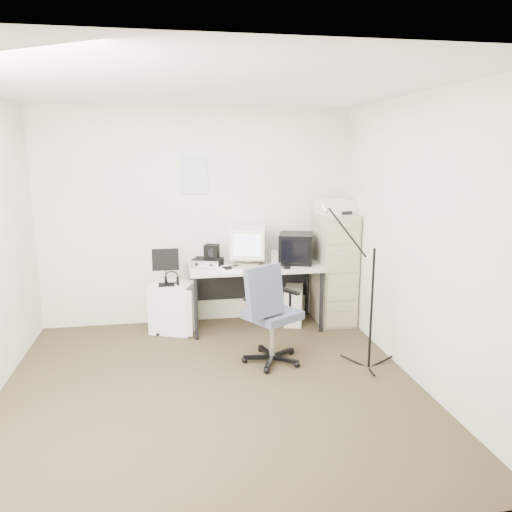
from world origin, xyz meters
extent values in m
cube|color=#322919|center=(0.00, 0.00, -0.01)|extent=(3.60, 3.60, 0.01)
cube|color=white|center=(0.00, 0.00, 2.50)|extent=(3.60, 3.60, 0.01)
cube|color=#F0E6C6|center=(0.00, 1.80, 1.25)|extent=(3.60, 0.02, 2.50)
cube|color=#F0E6C6|center=(0.00, -1.80, 1.25)|extent=(3.60, 0.02, 2.50)
cube|color=#F0E6C6|center=(1.80, 0.00, 1.25)|extent=(0.02, 3.60, 2.50)
cube|color=white|center=(-0.02, 1.79, 1.75)|extent=(0.30, 0.02, 0.44)
cube|color=gray|center=(1.58, 1.48, 0.65)|extent=(0.40, 0.60, 1.30)
cube|color=white|center=(1.58, 1.51, 1.38)|extent=(0.44, 0.33, 0.16)
cube|color=beige|center=(0.63, 1.45, 0.36)|extent=(1.50, 0.70, 0.73)
cube|color=white|center=(0.56, 1.54, 0.94)|extent=(0.46, 0.48, 0.43)
cube|color=black|center=(1.12, 1.52, 0.90)|extent=(0.48, 0.49, 0.35)
cube|color=beige|center=(0.87, 1.55, 0.80)|extent=(0.08, 0.08, 0.15)
cube|color=white|center=(0.56, 1.26, 0.74)|extent=(0.48, 0.19, 0.03)
cube|color=black|center=(0.95, 1.27, 0.75)|extent=(0.07, 0.12, 0.03)
cube|color=black|center=(0.09, 1.50, 0.78)|extent=(0.38, 0.33, 0.09)
cube|color=black|center=(0.14, 1.52, 0.90)|extent=(0.19, 0.19, 0.15)
cube|color=white|center=(0.30, 1.29, 0.74)|extent=(0.29, 0.35, 0.02)
cube|color=white|center=(1.10, 1.52, 0.21)|extent=(0.33, 0.49, 0.42)
cube|color=#4F5979|center=(0.62, 0.44, 0.50)|extent=(0.80, 0.80, 1.00)
cube|color=silver|center=(-0.31, 1.46, 0.28)|extent=(0.56, 0.51, 0.56)
cube|color=black|center=(-0.38, 1.38, 0.77)|extent=(0.29, 0.16, 0.42)
torus|color=black|center=(-0.32, 1.38, 0.62)|extent=(0.22, 0.22, 0.03)
cylinder|color=black|center=(1.50, 0.17, 0.75)|extent=(0.03, 0.03, 1.50)
camera|label=1|loc=(-0.31, -4.00, 2.02)|focal=35.00mm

